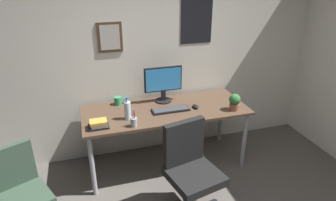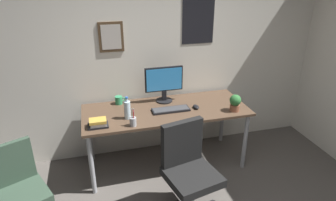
# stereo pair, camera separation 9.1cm
# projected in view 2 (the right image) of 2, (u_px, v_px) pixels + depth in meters

# --- Properties ---
(wall_back) EXTENTS (4.40, 0.10, 2.60)m
(wall_back) POSITION_uv_depth(u_px,v_px,m) (157.00, 53.00, 3.63)
(wall_back) COLOR silver
(wall_back) RESTS_ON ground_plane
(desk) EXTENTS (1.90, 0.76, 0.75)m
(desk) POSITION_uv_depth(u_px,v_px,m) (166.00, 114.00, 3.47)
(desk) COLOR #4C3828
(desk) RESTS_ON ground_plane
(office_chair) EXTENTS (0.58, 0.58, 0.95)m
(office_chair) POSITION_uv_depth(u_px,v_px,m) (188.00, 166.00, 2.82)
(office_chair) COLOR black
(office_chair) RESTS_ON ground_plane
(side_chair) EXTENTS (0.56, 0.56, 0.88)m
(side_chair) POSITION_uv_depth(u_px,v_px,m) (18.00, 187.00, 2.60)
(side_chair) COLOR #334738
(side_chair) RESTS_ON ground_plane
(monitor) EXTENTS (0.46, 0.20, 0.43)m
(monitor) POSITION_uv_depth(u_px,v_px,m) (164.00, 83.00, 3.55)
(monitor) COLOR black
(monitor) RESTS_ON desk
(keyboard) EXTENTS (0.43, 0.15, 0.03)m
(keyboard) POSITION_uv_depth(u_px,v_px,m) (171.00, 110.00, 3.40)
(keyboard) COLOR black
(keyboard) RESTS_ON desk
(computer_mouse) EXTENTS (0.06, 0.11, 0.04)m
(computer_mouse) POSITION_uv_depth(u_px,v_px,m) (196.00, 107.00, 3.46)
(computer_mouse) COLOR black
(computer_mouse) RESTS_ON desk
(water_bottle) EXTENTS (0.07, 0.07, 0.25)m
(water_bottle) POSITION_uv_depth(u_px,v_px,m) (127.00, 110.00, 3.19)
(water_bottle) COLOR silver
(water_bottle) RESTS_ON desk
(coffee_mug_near) EXTENTS (0.12, 0.09, 0.10)m
(coffee_mug_near) POSITION_uv_depth(u_px,v_px,m) (119.00, 100.00, 3.56)
(coffee_mug_near) COLOR #2D8C59
(coffee_mug_near) RESTS_ON desk
(potted_plant) EXTENTS (0.13, 0.13, 0.19)m
(potted_plant) POSITION_uv_depth(u_px,v_px,m) (235.00, 102.00, 3.36)
(potted_plant) COLOR brown
(potted_plant) RESTS_ON desk
(pen_cup) EXTENTS (0.07, 0.07, 0.20)m
(pen_cup) POSITION_uv_depth(u_px,v_px,m) (133.00, 121.00, 3.05)
(pen_cup) COLOR #9EA0A5
(pen_cup) RESTS_ON desk
(book_stack_left) EXTENTS (0.21, 0.15, 0.09)m
(book_stack_left) POSITION_uv_depth(u_px,v_px,m) (98.00, 123.00, 3.04)
(book_stack_left) COLOR black
(book_stack_left) RESTS_ON desk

